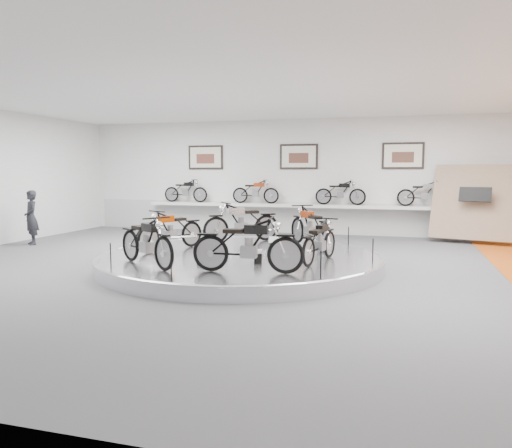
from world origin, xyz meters
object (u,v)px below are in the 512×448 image
(bike_a, at_px, (310,226))
(bike_d, at_px, (146,241))
(bike_e, at_px, (248,245))
(bike_b, at_px, (242,222))
(display_platform, at_px, (240,261))
(visitor, at_px, (31,218))
(bike_f, at_px, (320,241))
(shelf, at_px, (297,206))
(bike_c, at_px, (171,230))

(bike_a, bearing_deg, bike_d, 104.19)
(bike_a, relative_size, bike_e, 0.98)
(bike_a, height_order, bike_b, bike_b)
(display_platform, xyz_separation_m, bike_b, (-0.58, 1.93, 0.69))
(bike_a, relative_size, visitor, 1.08)
(bike_f, bearing_deg, bike_b, 57.86)
(display_platform, bearing_deg, shelf, 90.00)
(bike_f, relative_size, visitor, 0.94)
(display_platform, relative_size, bike_a, 3.65)
(bike_a, height_order, bike_d, bike_a)
(bike_d, distance_m, bike_e, 2.14)
(bike_a, bearing_deg, bike_c, 77.05)
(bike_b, bearing_deg, bike_e, 68.48)
(bike_e, bearing_deg, bike_a, 75.08)
(bike_e, xyz_separation_m, bike_f, (1.12, 1.45, -0.07))
(shelf, relative_size, visitor, 6.77)
(bike_b, relative_size, bike_e, 1.03)
(shelf, bearing_deg, display_platform, -90.00)
(display_platform, bearing_deg, bike_e, -68.03)
(bike_d, xyz_separation_m, bike_e, (2.14, -0.08, 0.02))
(visitor, bearing_deg, bike_c, 20.74)
(bike_d, xyz_separation_m, bike_f, (3.25, 1.37, -0.06))
(bike_d, bearing_deg, shelf, 113.57)
(bike_b, xyz_separation_m, bike_d, (-0.79, -3.74, -0.03))
(shelf, relative_size, bike_e, 6.16)
(bike_e, relative_size, bike_f, 1.17)
(shelf, bearing_deg, bike_d, -99.50)
(bike_e, height_order, bike_f, bike_e)
(bike_c, bearing_deg, bike_a, 139.31)
(bike_e, xyz_separation_m, visitor, (-7.86, 3.59, -0.01))
(display_platform, relative_size, bike_b, 3.48)
(bike_d, bearing_deg, bike_b, 111.07)
(shelf, relative_size, bike_d, 6.40)
(bike_d, bearing_deg, bike_e, 30.87)
(bike_b, height_order, bike_c, bike_b)
(bike_a, relative_size, bike_b, 0.95)
(bike_c, bearing_deg, bike_e, 75.38)
(bike_e, bearing_deg, bike_f, 46.28)
(shelf, distance_m, bike_c, 6.47)
(shelf, bearing_deg, bike_a, -74.61)
(display_platform, xyz_separation_m, bike_d, (-1.37, -1.81, 0.66))
(bike_e, bearing_deg, bike_c, 134.90)
(shelf, height_order, bike_e, bike_e)
(bike_f, bearing_deg, shelf, 27.19)
(display_platform, bearing_deg, bike_f, -13.36)
(bike_c, bearing_deg, shelf, -171.79)
(shelf, relative_size, bike_b, 5.99)
(display_platform, xyz_separation_m, shelf, (0.00, 6.40, 0.85))
(bike_a, bearing_deg, bike_b, 43.32)
(bike_a, height_order, bike_e, bike_e)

